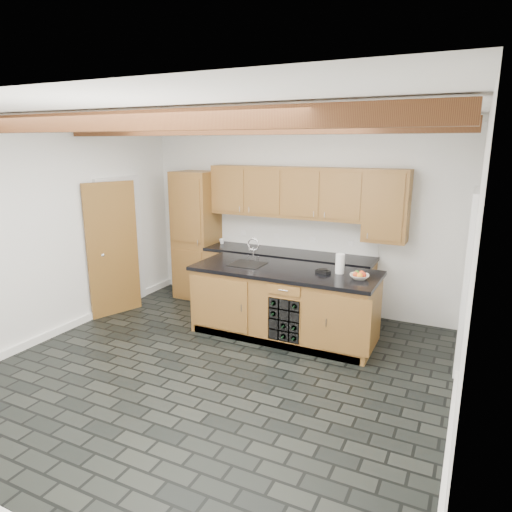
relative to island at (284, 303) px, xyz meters
The scene contains 10 objects.
ground 1.40m from the island, 103.44° to the right, with size 5.00×5.00×0.00m, color black.
room_shell 1.36m from the island, 117.48° to the right, with size 5.01×5.00×5.00m.
back_cabinetry 1.28m from the island, 125.62° to the left, with size 3.65×0.62×2.20m.
island is the anchor object (origin of this frame).
faucet 0.75m from the island, behind, with size 0.45×0.40×0.34m.
kitchen_scale 0.71m from the island, ahead, with size 0.20×0.15×0.05m.
fruit_bowl 1.10m from the island, ahead, with size 0.23×0.23×0.06m, color beige.
fruit_cluster 1.12m from the island, ahead, with size 0.16×0.17×0.07m.
paper_towel 0.92m from the island, 10.26° to the left, with size 0.11×0.11×0.25m, color white.
mug 1.90m from the island, 146.71° to the left, with size 0.09×0.09×0.08m, color white.
Camera 1 is at (2.48, -4.07, 2.53)m, focal length 32.00 mm.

